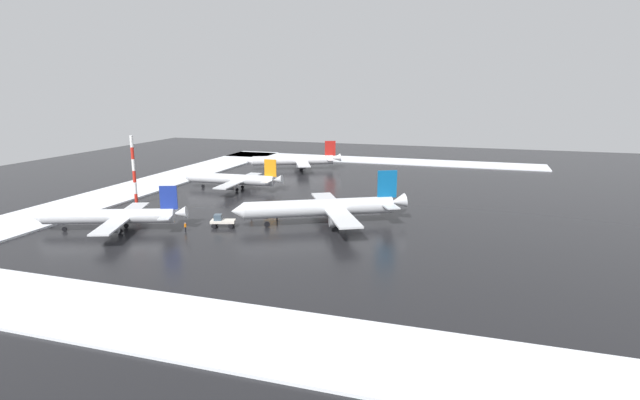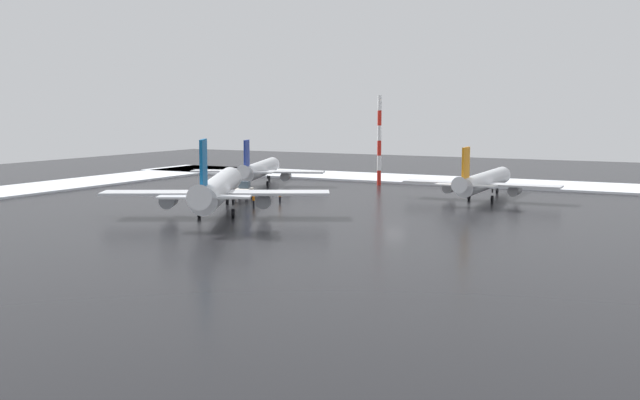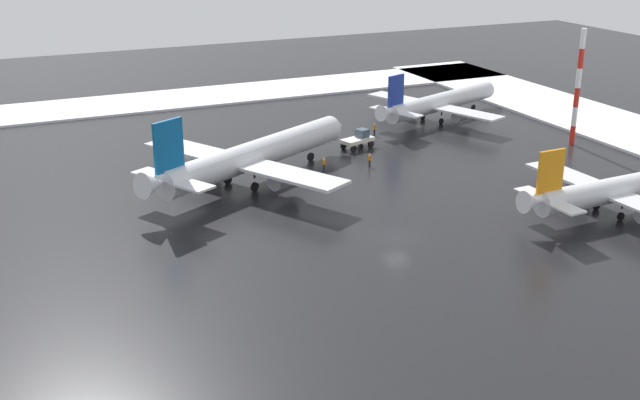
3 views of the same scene
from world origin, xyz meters
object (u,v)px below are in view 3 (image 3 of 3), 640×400
at_px(airplane_foreground_jet, 252,155).
at_px(ground_crew_beside_wing, 324,163).
at_px(pushback_tug, 359,139).
at_px(ground_crew_near_tug, 374,129).
at_px(airplane_far_rear, 623,188).
at_px(airplane_parked_starboard, 440,102).
at_px(ground_crew_mid_apron, 370,159).
at_px(antenna_mast, 578,88).

relative_size(airplane_foreground_jet, ground_crew_beside_wing, 18.61).
distance_m(pushback_tug, ground_crew_near_tug, 6.88).
bearing_deg(airplane_far_rear, airplane_parked_starboard, 82.96).
xyz_separation_m(airplane_parked_starboard, ground_crew_beside_wing, (-15.50, 26.42, -1.81)).
bearing_deg(ground_crew_beside_wing, airplane_parked_starboard, -125.04).
relative_size(ground_crew_mid_apron, antenna_mast, 0.11).
xyz_separation_m(ground_crew_near_tug, ground_crew_beside_wing, (-11.93, 13.39, 0.00)).
xyz_separation_m(airplane_foreground_jet, pushback_tug, (7.84, -17.96, -2.11)).
distance_m(ground_crew_near_tug, ground_crew_mid_apron, 14.69).
bearing_deg(airplane_parked_starboard, antenna_mast, -83.85).
relative_size(airplane_parked_starboard, airplane_far_rear, 0.97).
bearing_deg(ground_crew_near_tug, airplane_foreground_jet, 29.89).
xyz_separation_m(airplane_parked_starboard, pushback_tug, (-8.32, 17.99, -1.50)).
relative_size(airplane_far_rear, ground_crew_beside_wing, 16.43).
bearing_deg(airplane_far_rear, airplane_foreground_jet, 139.78).
distance_m(airplane_far_rear, ground_crew_near_tug, 39.16).
bearing_deg(ground_crew_beside_wing, antenna_mast, -160.83).
bearing_deg(ground_crew_mid_apron, airplane_foreground_jet, 2.33).
relative_size(airplane_foreground_jet, ground_crew_near_tug, 18.61).
bearing_deg(ground_crew_beside_wing, ground_crew_near_tug, -113.73).
distance_m(ground_crew_mid_apron, antenna_mast, 30.83).
relative_size(pushback_tug, ground_crew_mid_apron, 2.95).
height_order(pushback_tug, antenna_mast, antenna_mast).
bearing_deg(ground_crew_mid_apron, ground_crew_beside_wing, -4.47).
bearing_deg(antenna_mast, ground_crew_near_tug, 55.76).
relative_size(airplane_foreground_jet, airplane_parked_starboard, 1.16).
distance_m(ground_crew_near_tug, antenna_mast, 28.09).
distance_m(airplane_foreground_jet, ground_crew_beside_wing, 9.86).
bearing_deg(airplane_far_rear, ground_crew_near_tug, 101.90).
height_order(pushback_tug, ground_crew_beside_wing, pushback_tug).
height_order(airplane_parked_starboard, ground_crew_mid_apron, airplane_parked_starboard).
height_order(ground_crew_near_tug, ground_crew_beside_wing, same).
height_order(airplane_foreground_jet, airplane_parked_starboard, airplane_foreground_jet).
height_order(airplane_far_rear, pushback_tug, airplane_far_rear).
relative_size(airplane_parked_starboard, ground_crew_near_tug, 15.99).
height_order(airplane_foreground_jet, ground_crew_near_tug, airplane_foreground_jet).
bearing_deg(pushback_tug, airplane_far_rear, -83.82).
height_order(airplane_far_rear, ground_crew_beside_wing, airplane_far_rear).
distance_m(airplane_parked_starboard, ground_crew_beside_wing, 30.69).
xyz_separation_m(ground_crew_mid_apron, antenna_mast, (-2.65, -29.93, 6.92)).
relative_size(airplane_far_rear, ground_crew_near_tug, 16.43).
bearing_deg(airplane_foreground_jet, ground_crew_mid_apron, -28.39).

